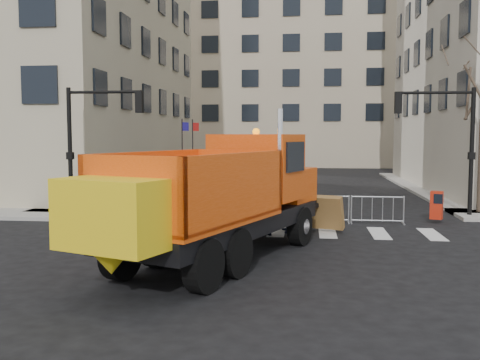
# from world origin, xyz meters

# --- Properties ---
(ground) EXTENTS (120.00, 120.00, 0.00)m
(ground) POSITION_xyz_m (0.00, 0.00, 0.00)
(ground) COLOR black
(ground) RESTS_ON ground
(sidewalk_back) EXTENTS (64.00, 5.00, 0.15)m
(sidewalk_back) POSITION_xyz_m (0.00, 8.50, 0.07)
(sidewalk_back) COLOR gray
(sidewalk_back) RESTS_ON ground
(building_far) EXTENTS (30.00, 18.00, 24.00)m
(building_far) POSITION_xyz_m (0.00, 52.00, 12.00)
(building_far) COLOR tan
(building_far) RESTS_ON ground
(traffic_light_left) EXTENTS (0.18, 0.18, 5.40)m
(traffic_light_left) POSITION_xyz_m (-8.00, 7.50, 2.70)
(traffic_light_left) COLOR black
(traffic_light_left) RESTS_ON ground
(traffic_light_right) EXTENTS (0.18, 0.18, 5.40)m
(traffic_light_right) POSITION_xyz_m (8.50, 9.50, 2.70)
(traffic_light_right) COLOR black
(traffic_light_right) RESTS_ON ground
(crowd_barriers) EXTENTS (12.60, 0.60, 1.10)m
(crowd_barriers) POSITION_xyz_m (-0.75, 7.60, 0.55)
(crowd_barriers) COLOR #9EA0A5
(crowd_barriers) RESTS_ON ground
(plow_truck) EXTENTS (6.47, 11.13, 4.20)m
(plow_truck) POSITION_xyz_m (-0.62, 0.55, 1.86)
(plow_truck) COLOR black
(plow_truck) RESTS_ON ground
(cop_a) EXTENTS (0.83, 0.80, 1.92)m
(cop_a) POSITION_xyz_m (1.20, 5.21, 0.96)
(cop_a) COLOR black
(cop_a) RESTS_ON ground
(cop_b) EXTENTS (1.06, 0.86, 2.06)m
(cop_b) POSITION_xyz_m (1.15, 5.71, 1.03)
(cop_b) COLOR black
(cop_b) RESTS_ON ground
(cop_c) EXTENTS (1.25, 1.04, 2.00)m
(cop_c) POSITION_xyz_m (0.38, 4.53, 1.00)
(cop_c) COLOR black
(cop_c) RESTS_ON ground
(worker) EXTENTS (1.28, 1.05, 1.72)m
(worker) POSITION_xyz_m (-5.85, 8.62, 1.01)
(worker) COLOR #D1EF1C
(worker) RESTS_ON sidewalk_back
(newspaper_box) EXTENTS (0.57, 0.54, 1.10)m
(newspaper_box) POSITION_xyz_m (6.84, 8.11, 0.70)
(newspaper_box) COLOR red
(newspaper_box) RESTS_ON sidewalk_back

